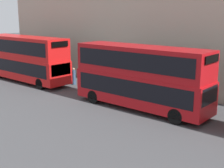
{
  "coord_description": "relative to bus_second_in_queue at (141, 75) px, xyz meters",
  "views": [
    {
      "loc": [
        -15.81,
        5.44,
        6.69
      ],
      "look_at": [
        0.48,
        19.49,
        1.75
      ],
      "focal_mm": 50.0,
      "sensor_mm": 36.0,
      "label": 1
    }
  ],
  "objects": [
    {
      "name": "bus_third_in_queue",
      "position": [
        0.0,
        13.97,
        -0.01
      ],
      "size": [
        2.59,
        10.9,
        4.44
      ],
      "color": "red",
      "rests_on": "ground"
    },
    {
      "name": "pedestrian",
      "position": [
        2.15,
        9.29,
        -1.72
      ],
      "size": [
        0.36,
        0.36,
        1.59
      ],
      "color": "#334C6B",
      "rests_on": "ground"
    },
    {
      "name": "bus_second_in_queue",
      "position": [
        0.0,
        0.0,
        0.0
      ],
      "size": [
        2.59,
        10.19,
        4.45
      ],
      "color": "#A80F14",
      "rests_on": "ground"
    }
  ]
}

